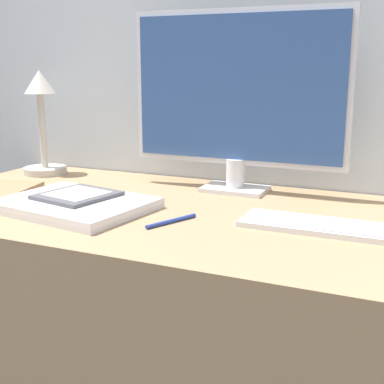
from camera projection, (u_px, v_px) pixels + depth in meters
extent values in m
cube|color=#997A56|center=(207.00, 354.00, 1.28)|extent=(1.50, 0.66, 0.70)
cube|color=silver|center=(235.00, 189.00, 1.40)|extent=(0.17, 0.11, 0.01)
cylinder|color=silver|center=(235.00, 173.00, 1.39)|extent=(0.05, 0.05, 0.07)
cube|color=silver|center=(238.00, 88.00, 1.35)|extent=(0.57, 0.01, 0.39)
cube|color=#2D4C84|center=(237.00, 88.00, 1.34)|extent=(0.54, 0.01, 0.36)
cube|color=silver|center=(325.00, 227.00, 1.08)|extent=(0.34, 0.11, 0.01)
cube|color=#B7B7BC|center=(324.00, 224.00, 1.07)|extent=(0.31, 0.09, 0.00)
cube|color=silver|center=(75.00, 207.00, 1.22)|extent=(0.36, 0.29, 0.01)
cube|color=silver|center=(75.00, 202.00, 1.22)|extent=(0.36, 0.29, 0.01)
cube|color=#4C4C51|center=(77.00, 195.00, 1.24)|extent=(0.18, 0.19, 0.01)
cube|color=silver|center=(77.00, 193.00, 1.24)|extent=(0.14, 0.14, 0.00)
cylinder|color=#BCB7AD|center=(45.00, 170.00, 1.63)|extent=(0.13, 0.13, 0.02)
cylinder|color=#BCB7AD|center=(43.00, 131.00, 1.60)|extent=(0.02, 0.02, 0.22)
cone|color=#BCB7AD|center=(39.00, 82.00, 1.57)|extent=(0.09, 0.09, 0.07)
cylinder|color=navy|center=(171.00, 221.00, 1.12)|extent=(0.06, 0.12, 0.01)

